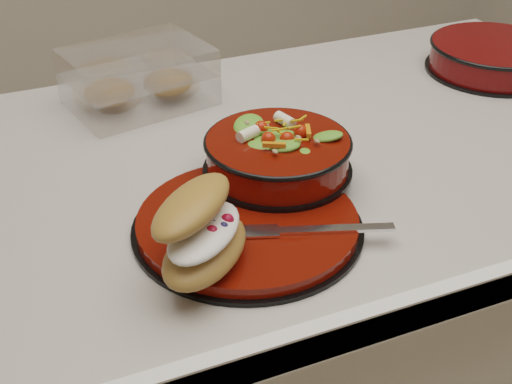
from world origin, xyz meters
name	(u,v)px	position (x,y,z in m)	size (l,w,h in m)	color
island_counter	(288,360)	(0.00, 0.00, 0.45)	(1.24, 0.74, 0.90)	white
dinner_plate	(248,224)	(-0.15, -0.17, 0.91)	(0.29, 0.29, 0.02)	black
salad_bowl	(278,150)	(-0.07, -0.09, 0.95)	(0.20, 0.20, 0.09)	black
croissant	(202,231)	(-0.23, -0.23, 0.96)	(0.16, 0.17, 0.09)	#A97633
fork	(312,230)	(-0.09, -0.23, 0.92)	(0.18, 0.08, 0.00)	silver
pastry_box	(138,78)	(-0.17, 0.24, 0.95)	(0.25, 0.20, 0.09)	white
extra_bowl	(494,56)	(0.46, 0.12, 0.93)	(0.24, 0.24, 0.05)	black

